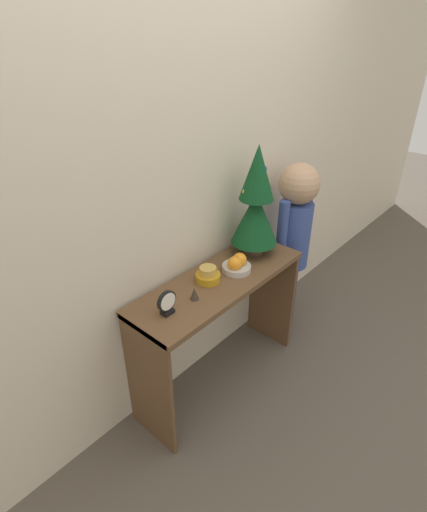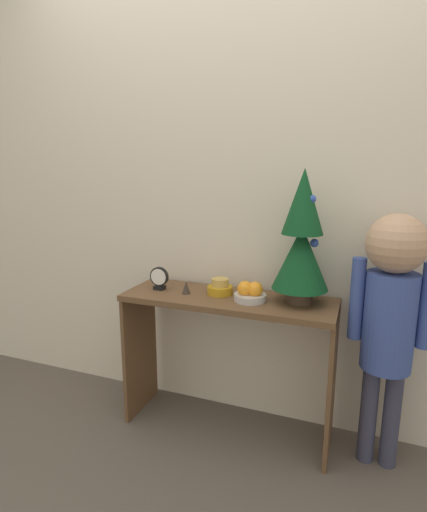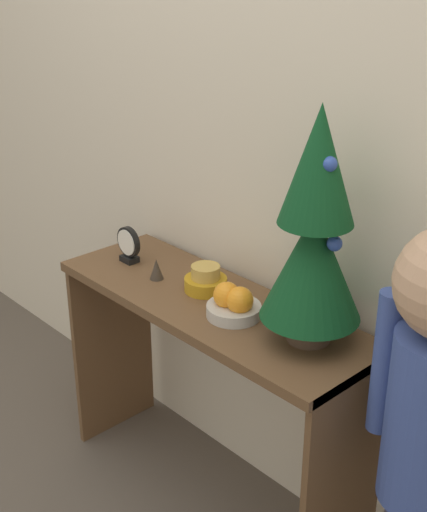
% 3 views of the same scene
% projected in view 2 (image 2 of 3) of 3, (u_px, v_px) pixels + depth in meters
% --- Properties ---
extents(ground_plane, '(12.00, 12.00, 0.00)m').
position_uv_depth(ground_plane, '(215.00, 448.00, 1.97)').
color(ground_plane, brown).
extents(back_wall, '(7.00, 0.05, 2.50)m').
position_uv_depth(back_wall, '(243.00, 189.00, 2.08)').
color(back_wall, beige).
rests_on(back_wall, ground_plane).
extents(console_table, '(1.06, 0.36, 0.73)m').
position_uv_depth(console_table, '(228.00, 330.00, 2.02)').
color(console_table, brown).
rests_on(console_table, ground_plane).
extents(mini_tree, '(0.26, 0.26, 0.63)m').
position_uv_depth(mini_tree, '(302.00, 240.00, 1.83)').
color(mini_tree, '#4C3828').
rests_on(mini_tree, console_table).
extents(fruit_bowl, '(0.15, 0.15, 0.10)m').
position_uv_depth(fruit_bowl, '(250.00, 293.00, 1.91)').
color(fruit_bowl, '#B7B2A8').
rests_on(fruit_bowl, console_table).
extents(singing_bowl, '(0.13, 0.13, 0.08)m').
position_uv_depth(singing_bowl, '(220.00, 288.00, 2.02)').
color(singing_bowl, '#B78419').
rests_on(singing_bowl, console_table).
extents(desk_clock, '(0.10, 0.04, 0.12)m').
position_uv_depth(desk_clock, '(159.00, 279.00, 2.09)').
color(desk_clock, black).
rests_on(desk_clock, console_table).
extents(figurine, '(0.04, 0.04, 0.07)m').
position_uv_depth(figurine, '(186.00, 287.00, 2.03)').
color(figurine, '#382D23').
rests_on(figurine, console_table).
extents(child_figure, '(0.34, 0.25, 1.17)m').
position_uv_depth(child_figure, '(391.00, 306.00, 1.72)').
color(child_figure, '#38384C').
rests_on(child_figure, ground_plane).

